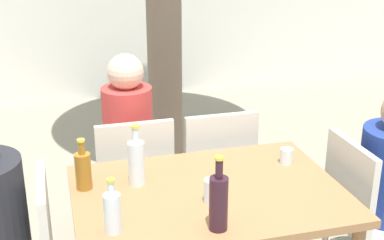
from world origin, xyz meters
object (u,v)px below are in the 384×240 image
at_px(amber_bottle_0, 83,170).
at_px(person_seated_2, 127,156).
at_px(wine_bottle_1, 219,201).
at_px(patio_chair_1, 365,209).
at_px(drinking_glass_1, 211,191).
at_px(patio_chair_2, 134,178).
at_px(water_bottle_3, 136,161).
at_px(patio_chair_3, 215,168).
at_px(drinking_glass_0, 286,156).
at_px(dining_table_front, 208,206).
at_px(water_bottle_2, 112,212).

bearing_deg(amber_bottle_0, person_seated_2, 67.04).
bearing_deg(wine_bottle_1, patio_chair_1, 19.42).
height_order(person_seated_2, drinking_glass_1, person_seated_2).
xyz_separation_m(patio_chair_2, water_bottle_3, (-0.06, -0.52, 0.35)).
bearing_deg(patio_chair_1, patio_chair_2, 58.72).
bearing_deg(patio_chair_3, drinking_glass_0, 114.98).
relative_size(patio_chair_1, drinking_glass_1, 7.86).
relative_size(person_seated_2, drinking_glass_1, 10.75).
bearing_deg(wine_bottle_1, dining_table_front, 79.78).
relative_size(wine_bottle_1, water_bottle_3, 1.08).
xyz_separation_m(water_bottle_3, drinking_glass_1, (0.29, -0.27, -0.06)).
relative_size(dining_table_front, water_bottle_2, 5.26).
bearing_deg(amber_bottle_0, water_bottle_2, -78.49).
relative_size(wine_bottle_1, water_bottle_2, 1.36).
height_order(patio_chair_1, patio_chair_3, same).
distance_m(patio_chair_3, water_bottle_2, 1.22).
height_order(person_seated_2, wine_bottle_1, person_seated_2).
height_order(water_bottle_3, drinking_glass_1, water_bottle_3).
height_order(patio_chair_1, water_bottle_2, water_bottle_2).
relative_size(dining_table_front, amber_bottle_0, 5.01).
bearing_deg(wine_bottle_1, drinking_glass_1, 80.11).
xyz_separation_m(patio_chair_3, amber_bottle_0, (-0.82, -0.50, 0.33)).
distance_m(patio_chair_3, wine_bottle_1, 1.12).
relative_size(wine_bottle_1, drinking_glass_0, 4.10).
height_order(dining_table_front, drinking_glass_1, drinking_glass_1).
bearing_deg(drinking_glass_0, person_seated_2, 135.41).
bearing_deg(dining_table_front, amber_bottle_0, 162.27).
relative_size(dining_table_front, wine_bottle_1, 3.87).
xyz_separation_m(dining_table_front, patio_chair_2, (-0.25, 0.68, -0.15)).
relative_size(dining_table_front, patio_chair_3, 1.43).
height_order(dining_table_front, wine_bottle_1, wine_bottle_1).
bearing_deg(amber_bottle_0, drinking_glass_0, 0.42).
xyz_separation_m(dining_table_front, drinking_glass_1, (-0.02, -0.11, 0.14)).
xyz_separation_m(water_bottle_2, water_bottle_3, (0.17, 0.40, 0.02)).
relative_size(water_bottle_3, drinking_glass_1, 2.69).
bearing_deg(water_bottle_3, drinking_glass_0, 1.83).
distance_m(patio_chair_2, water_bottle_3, 0.63).
height_order(patio_chair_3, drinking_glass_0, patio_chair_3).
relative_size(patio_chair_1, water_bottle_3, 2.93).
height_order(patio_chair_3, water_bottle_3, water_bottle_3).
bearing_deg(drinking_glass_0, water_bottle_3, -178.17).
relative_size(person_seated_2, amber_bottle_0, 4.79).
relative_size(patio_chair_1, wine_bottle_1, 2.70).
height_order(drinking_glass_0, drinking_glass_1, drinking_glass_1).
height_order(amber_bottle_0, water_bottle_2, amber_bottle_0).
distance_m(water_bottle_3, drinking_glass_0, 0.80).
bearing_deg(water_bottle_2, wine_bottle_1, -12.36).
bearing_deg(patio_chair_2, patio_chair_3, -180.00).
height_order(amber_bottle_0, wine_bottle_1, wine_bottle_1).
distance_m(patio_chair_2, amber_bottle_0, 0.68).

